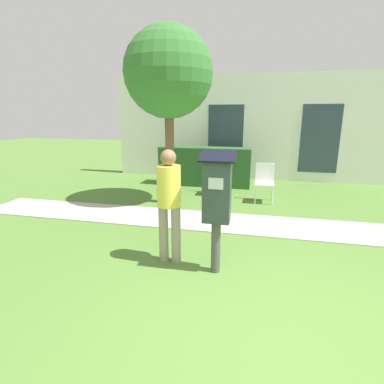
{
  "coord_description": "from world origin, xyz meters",
  "views": [
    {
      "loc": [
        -0.3,
        -2.33,
        2.02
      ],
      "look_at": [
        -1.13,
        1.3,
        1.05
      ],
      "focal_mm": 28.0,
      "sensor_mm": 36.0,
      "label": 1
    }
  ],
  "objects_px": {
    "outdoor_chair_middle": "(265,179)",
    "person_standing": "(169,198)",
    "parking_meter": "(217,197)",
    "outdoor_chair_left": "(215,174)"
  },
  "relations": [
    {
      "from": "parking_meter",
      "to": "outdoor_chair_left",
      "type": "xyz_separation_m",
      "value": [
        -0.61,
        3.95,
        -0.49
      ]
    },
    {
      "from": "outdoor_chair_middle",
      "to": "person_standing",
      "type": "bearing_deg",
      "value": -125.35
    },
    {
      "from": "person_standing",
      "to": "outdoor_chair_middle",
      "type": "bearing_deg",
      "value": 54.45
    },
    {
      "from": "parking_meter",
      "to": "outdoor_chair_middle",
      "type": "relative_size",
      "value": 1.77
    },
    {
      "from": "parking_meter",
      "to": "outdoor_chair_left",
      "type": "distance_m",
      "value": 4.02
    },
    {
      "from": "outdoor_chair_left",
      "to": "person_standing",
      "type": "bearing_deg",
      "value": -92.62
    },
    {
      "from": "parking_meter",
      "to": "person_standing",
      "type": "xyz_separation_m",
      "value": [
        -0.67,
        0.14,
        -0.09
      ]
    },
    {
      "from": "outdoor_chair_left",
      "to": "outdoor_chair_middle",
      "type": "xyz_separation_m",
      "value": [
        1.24,
        -0.42,
        0.0
      ]
    },
    {
      "from": "outdoor_chair_middle",
      "to": "outdoor_chair_left",
      "type": "bearing_deg",
      "value": 146.97
    },
    {
      "from": "parking_meter",
      "to": "person_standing",
      "type": "relative_size",
      "value": 1.01
    }
  ]
}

